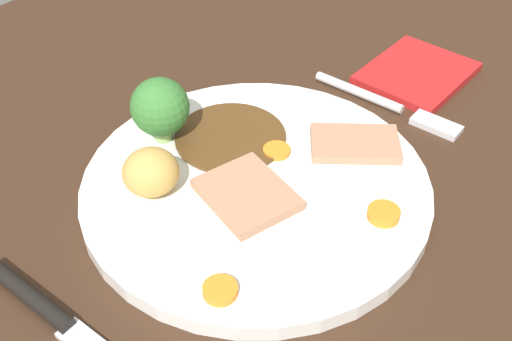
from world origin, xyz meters
TOP-DOWN VIEW (x-y plane):
  - dining_table at (0.00, 0.00)cm, footprint 120.00×84.00cm
  - dinner_plate at (-3.03, 2.85)cm, footprint 27.87×27.87cm
  - gravy_pool at (-5.82, -2.24)cm, footprint 9.60×9.60cm
  - meat_slice_main at (-11.48, 6.77)cm, footprint 8.10×8.66cm
  - meat_slice_under at (-1.00, 3.61)cm, footprint 7.68×8.52cm
  - roast_potato_left at (2.97, -2.60)cm, footprint 5.95×5.89cm
  - carrot_coin_front at (-5.80, 12.83)cm, footprint 2.45×2.45cm
  - carrot_coin_back at (-6.77, 2.06)cm, footprint 2.31×2.31cm
  - carrot_coin_side at (7.11, 8.02)cm, footprint 2.37×2.37cm
  - broccoli_floret at (-2.18, -6.67)cm, footprint 4.94×4.94cm
  - fork at (-20.07, 5.38)cm, footprint 2.06×15.27cm
  - knife at (14.88, 0.86)cm, footprint 1.92×18.53cm
  - folded_napkin at (-26.72, 4.76)cm, footprint 11.23×9.28cm

SIDE VIEW (x-z plane):
  - dining_table at x=0.00cm, z-range 0.00..3.60cm
  - fork at x=-20.07cm, z-range 3.54..4.44cm
  - folded_napkin at x=-26.72cm, z-range 3.60..4.40cm
  - knife at x=14.88cm, z-range 3.45..4.65cm
  - dinner_plate at x=-3.03cm, z-range 3.60..5.00cm
  - gravy_pool at x=-5.82cm, z-range 5.00..5.30cm
  - carrot_coin_back at x=-6.77cm, z-range 5.00..5.41cm
  - carrot_coin_side at x=7.11cm, z-range 5.00..5.59cm
  - carrot_coin_front at x=-5.80cm, z-range 5.00..5.68cm
  - meat_slice_main at x=-11.48cm, z-range 5.00..5.80cm
  - meat_slice_under at x=-1.00cm, z-range 5.00..5.80cm
  - roast_potato_left at x=2.97cm, z-range 5.00..8.83cm
  - broccoli_floret at x=-2.18cm, z-range 5.35..11.13cm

